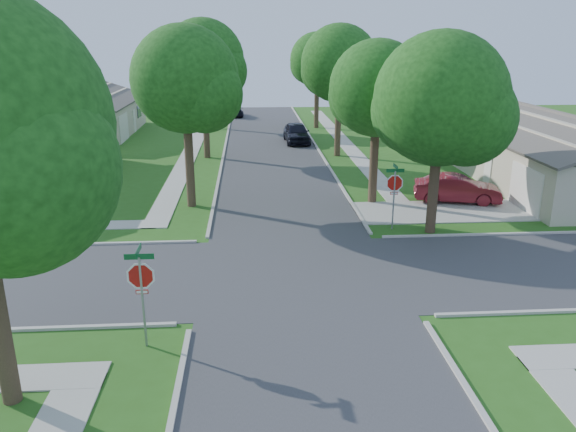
# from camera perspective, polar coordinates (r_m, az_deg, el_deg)

# --- Properties ---
(ground) EXTENTS (100.00, 100.00, 0.00)m
(ground) POSITION_cam_1_polar(r_m,az_deg,el_deg) (20.78, 0.99, -5.90)
(ground) COLOR #285717
(ground) RESTS_ON ground
(road_ns) EXTENTS (7.00, 100.00, 0.02)m
(road_ns) POSITION_cam_1_polar(r_m,az_deg,el_deg) (20.77, 0.99, -5.89)
(road_ns) COLOR #333335
(road_ns) RESTS_ON ground
(sidewalk_ne) EXTENTS (1.20, 40.00, 0.04)m
(sidewalk_ne) POSITION_cam_1_polar(r_m,az_deg,el_deg) (46.36, 5.78, 7.43)
(sidewalk_ne) COLOR #9E9B91
(sidewalk_ne) RESTS_ON ground
(sidewalk_nw) EXTENTS (1.20, 40.00, 0.04)m
(sidewalk_nw) POSITION_cam_1_polar(r_m,az_deg,el_deg) (45.92, -9.52, 7.18)
(sidewalk_nw) COLOR #9E9B91
(sidewalk_nw) RESTS_ON ground
(driveway) EXTENTS (8.80, 3.60, 0.05)m
(driveway) POSITION_cam_1_polar(r_m,az_deg,el_deg) (28.97, 15.50, 0.47)
(driveway) COLOR #9E9B91
(driveway) RESTS_ON ground
(stop_sign_sw) EXTENTS (1.05, 0.80, 2.98)m
(stop_sign_sw) POSITION_cam_1_polar(r_m,az_deg,el_deg) (15.88, -14.70, -6.32)
(stop_sign_sw) COLOR gray
(stop_sign_sw) RESTS_ON ground
(stop_sign_ne) EXTENTS (1.05, 0.80, 2.98)m
(stop_sign_ne) POSITION_cam_1_polar(r_m,az_deg,el_deg) (25.29, 10.77, 3.04)
(stop_sign_ne) COLOR gray
(stop_sign_ne) RESTS_ON ground
(tree_e_near) EXTENTS (4.97, 4.80, 8.28)m
(tree_e_near) POSITION_cam_1_polar(r_m,az_deg,el_deg) (28.80, 9.14, 12.23)
(tree_e_near) COLOR #38281C
(tree_e_near) RESTS_ON ground
(tree_e_mid) EXTENTS (5.59, 5.40, 9.21)m
(tree_e_mid) POSITION_cam_1_polar(r_m,az_deg,el_deg) (40.51, 5.33, 14.83)
(tree_e_mid) COLOR #38281C
(tree_e_mid) RESTS_ON ground
(tree_e_far) EXTENTS (5.17, 5.00, 8.72)m
(tree_e_far) POSITION_cam_1_polar(r_m,az_deg,el_deg) (53.38, 3.04, 15.31)
(tree_e_far) COLOR #38281C
(tree_e_far) RESTS_ON ground
(tree_w_near) EXTENTS (5.38, 5.20, 8.97)m
(tree_w_near) POSITION_cam_1_polar(r_m,az_deg,el_deg) (28.19, -10.29, 13.02)
(tree_w_near) COLOR #38281C
(tree_w_near) RESTS_ON ground
(tree_w_mid) EXTENTS (5.80, 5.60, 9.56)m
(tree_w_mid) POSITION_cam_1_polar(r_m,az_deg,el_deg) (40.09, -8.52, 15.02)
(tree_w_mid) COLOR #38281C
(tree_w_mid) RESTS_ON ground
(tree_w_far) EXTENTS (4.76, 4.60, 8.04)m
(tree_w_far) POSITION_cam_1_polar(r_m,az_deg,el_deg) (53.10, -7.44, 14.67)
(tree_w_far) COLOR #38281C
(tree_w_far) RESTS_ON ground
(tree_ne_corner) EXTENTS (5.80, 5.60, 8.66)m
(tree_ne_corner) POSITION_cam_1_polar(r_m,az_deg,el_deg) (24.65, 15.34, 10.78)
(tree_ne_corner) COLOR #38281C
(tree_ne_corner) RESTS_ON ground
(house_ne_near) EXTENTS (8.42, 13.60, 4.23)m
(house_ne_near) POSITION_cam_1_polar(r_m,az_deg,el_deg) (35.43, 26.13, 4.90)
(house_ne_near) COLOR #B5A78F
(house_ne_near) RESTS_ON ground
(house_ne_far) EXTENTS (8.42, 13.60, 4.23)m
(house_ne_far) POSITION_cam_1_polar(r_m,az_deg,el_deg) (51.54, 16.33, 9.55)
(house_ne_far) COLOR #B5A78F
(house_ne_far) RESTS_ON ground
(house_nw_near) EXTENTS (8.42, 13.60, 4.23)m
(house_nw_near) POSITION_cam_1_polar(r_m,az_deg,el_deg) (37.46, -26.50, 5.47)
(house_nw_near) COLOR #B5A78F
(house_nw_near) RESTS_ON ground
(house_nw_far) EXTENTS (8.42, 13.60, 4.23)m
(house_nw_far) POSITION_cam_1_polar(r_m,az_deg,el_deg) (53.35, -19.80, 9.48)
(house_nw_far) COLOR #B5A78F
(house_nw_far) RESTS_ON ground
(car_driveway) EXTENTS (4.63, 2.51, 1.45)m
(car_driveway) POSITION_cam_1_polar(r_m,az_deg,el_deg) (30.64, 16.81, 2.66)
(car_driveway) COLOR maroon
(car_driveway) RESTS_ON ground
(car_curb_east) EXTENTS (2.06, 4.80, 1.62)m
(car_curb_east) POSITION_cam_1_polar(r_m,az_deg,el_deg) (46.11, 0.88, 8.46)
(car_curb_east) COLOR black
(car_curb_east) RESTS_ON ground
(car_curb_west) EXTENTS (2.12, 4.26, 1.19)m
(car_curb_west) POSITION_cam_1_polar(r_m,az_deg,el_deg) (61.84, -5.46, 10.60)
(car_curb_west) COLOR black
(car_curb_west) RESTS_ON ground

